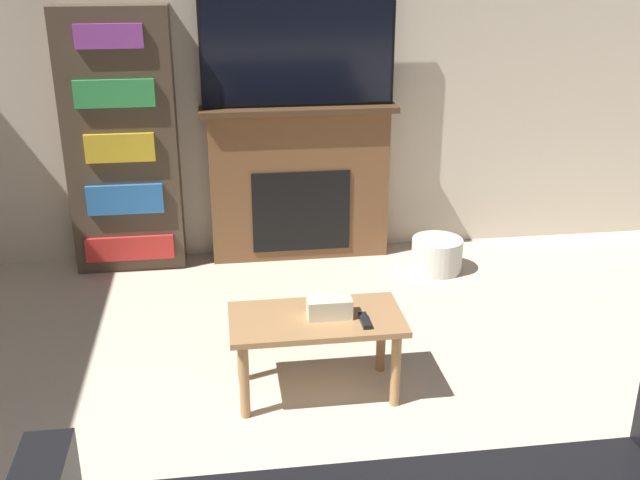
% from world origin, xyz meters
% --- Properties ---
extents(wall_back, '(6.73, 0.06, 2.70)m').
position_xyz_m(wall_back, '(0.00, 4.44, 1.35)').
color(wall_back, beige).
rests_on(wall_back, ground_plane).
extents(fireplace, '(1.37, 0.28, 1.11)m').
position_xyz_m(fireplace, '(0.12, 4.30, 0.56)').
color(fireplace, brown).
rests_on(fireplace, ground_plane).
extents(tv, '(1.32, 0.03, 0.83)m').
position_xyz_m(tv, '(0.12, 4.28, 1.53)').
color(tv, black).
rests_on(tv, fireplace).
extents(coffee_table, '(0.87, 0.45, 0.43)m').
position_xyz_m(coffee_table, '(-0.01, 2.45, 0.36)').
color(coffee_table, '#A87A4C').
rests_on(coffee_table, ground_plane).
extents(tissue_box, '(0.22, 0.12, 0.10)m').
position_xyz_m(tissue_box, '(0.06, 2.45, 0.48)').
color(tissue_box, beige).
rests_on(tissue_box, coffee_table).
extents(remote_control, '(0.04, 0.15, 0.02)m').
position_xyz_m(remote_control, '(0.22, 2.36, 0.45)').
color(remote_control, black).
rests_on(remote_control, coffee_table).
extents(bookshelf, '(0.74, 0.29, 1.80)m').
position_xyz_m(bookshelf, '(-1.09, 4.27, 0.90)').
color(bookshelf, '#4C3D2D').
rests_on(bookshelf, ground_plane).
extents(storage_basket, '(0.36, 0.36, 0.23)m').
position_xyz_m(storage_basket, '(1.04, 3.87, 0.12)').
color(storage_basket, silver).
rests_on(storage_basket, ground_plane).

